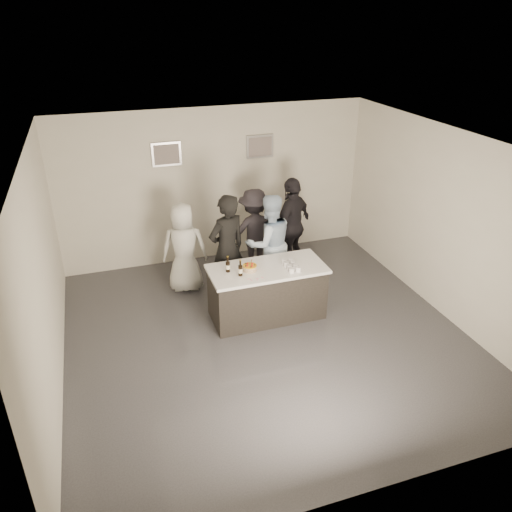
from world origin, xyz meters
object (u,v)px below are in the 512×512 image
object	(u,v)px
cake	(250,268)
person_main_black	(227,249)
beer_bottle_a	(228,264)
person_guest_left	(184,248)
person_guest_right	(292,226)
person_guest_back	(254,231)
bar_counter	(267,292)
person_main_blue	(269,243)
beer_bottle_b	(240,268)

from	to	relation	value
cake	person_main_black	bearing A→B (deg)	103.21
beer_bottle_a	person_guest_left	bearing A→B (deg)	110.05
person_guest_right	cake	bearing A→B (deg)	10.73
person_main_black	person_guest_back	distance (m)	1.19
bar_counter	person_guest_left	bearing A→B (deg)	129.55
beer_bottle_a	person_main_blue	world-z (taller)	person_main_blue
person_guest_left	person_guest_right	distance (m)	2.08
person_main_black	person_guest_right	bearing A→B (deg)	-175.76
bar_counter	person_guest_left	distance (m)	1.74
bar_counter	beer_bottle_a	bearing A→B (deg)	174.17
person_guest_left	person_guest_back	distance (m)	1.43
person_main_black	person_guest_back	world-z (taller)	person_main_black
person_guest_back	cake	bearing A→B (deg)	70.21
cake	person_guest_right	xyz separation A→B (m)	(1.28, 1.39, -0.01)
person_guest_left	person_guest_back	size ratio (longest dim) A/B	0.99
person_main_blue	person_guest_right	size ratio (longest dim) A/B	0.96
beer_bottle_b	person_guest_left	bearing A→B (deg)	112.93
beer_bottle_b	person_main_black	world-z (taller)	person_main_black
person_guest_right	person_guest_back	xyz separation A→B (m)	(-0.68, 0.22, -0.11)
cake	beer_bottle_a	distance (m)	0.35
beer_bottle_b	bar_counter	bearing A→B (deg)	13.75
beer_bottle_b	person_main_blue	size ratio (longest dim) A/B	0.15
bar_counter	person_guest_back	bearing A→B (deg)	78.96
person_guest_right	beer_bottle_b	bearing A→B (deg)	9.10
person_main_black	person_guest_left	distance (m)	0.87
person_guest_right	person_main_blue	bearing A→B (deg)	2.90
bar_counter	person_main_black	distance (m)	0.99
beer_bottle_a	person_guest_left	distance (m)	1.34
cake	beer_bottle_a	xyz separation A→B (m)	(-0.34, 0.07, 0.09)
bar_counter	beer_bottle_a	distance (m)	0.86
person_guest_right	person_main_black	bearing A→B (deg)	-11.72
person_main_black	person_guest_right	size ratio (longest dim) A/B	1.03
person_guest_back	beer_bottle_a	bearing A→B (deg)	59.43
beer_bottle_b	person_guest_back	distance (m)	1.91
person_main_black	beer_bottle_b	bearing A→B (deg)	68.05
person_guest_back	beer_bottle_b	bearing A→B (deg)	66.14
person_main_blue	person_guest_left	size ratio (longest dim) A/B	1.10
person_guest_left	cake	bearing A→B (deg)	133.23
person_main_black	person_main_blue	size ratio (longest dim) A/B	1.08
beer_bottle_b	person_main_blue	bearing A→B (deg)	49.87
person_guest_left	person_guest_back	world-z (taller)	person_guest_back
bar_counter	beer_bottle_a	world-z (taller)	beer_bottle_a
cake	person_guest_left	size ratio (longest dim) A/B	0.14
cake	person_main_blue	xyz separation A→B (m)	(0.63, 0.85, -0.04)
person_main_blue	person_guest_back	xyz separation A→B (m)	(-0.03, 0.75, -0.07)
cake	person_guest_right	distance (m)	1.89
beer_bottle_a	person_main_blue	distance (m)	1.25
person_guest_left	person_guest_right	bearing A→B (deg)	-165.63
bar_counter	person_main_black	world-z (taller)	person_main_black
beer_bottle_a	person_main_black	world-z (taller)	person_main_black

